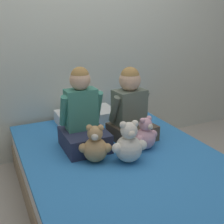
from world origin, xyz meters
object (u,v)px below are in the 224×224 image
object	(u,v)px
child_on_left	(83,119)
pillow_at_headboard	(86,116)
teddy_bear_held_by_right_child	(145,135)
teddy_bear_between_children	(129,145)
teddy_bear_held_by_left_child	(95,146)
child_on_right	(130,109)
bed	(123,179)

from	to	relation	value
child_on_left	pillow_at_headboard	size ratio (longest dim) A/B	1.13
teddy_bear_held_by_right_child	teddy_bear_between_children	xyz separation A→B (m)	(-0.21, -0.12, 0.02)
teddy_bear_held_by_left_child	teddy_bear_between_children	world-z (taller)	teddy_bear_between_children
child_on_right	teddy_bear_held_by_right_child	size ratio (longest dim) A/B	2.30
child_on_left	child_on_right	size ratio (longest dim) A/B	1.05
pillow_at_headboard	teddy_bear_held_by_left_child	bearing A→B (deg)	-105.82
teddy_bear_held_by_left_child	pillow_at_headboard	size ratio (longest dim) A/B	0.50
teddy_bear_between_children	pillow_at_headboard	world-z (taller)	teddy_bear_between_children
child_on_left	child_on_right	world-z (taller)	child_on_left
child_on_right	teddy_bear_held_by_left_child	xyz separation A→B (m)	(-0.41, -0.25, -0.13)
bed	teddy_bear_between_children	xyz separation A→B (m)	(-0.00, -0.08, 0.32)
bed	pillow_at_headboard	world-z (taller)	pillow_at_headboard
pillow_at_headboard	teddy_bear_between_children	bearing A→B (deg)	-90.02
child_on_left	teddy_bear_held_by_left_child	bearing A→B (deg)	-89.88
teddy_bear_between_children	child_on_left	bearing A→B (deg)	130.05
child_on_right	pillow_at_headboard	xyz separation A→B (m)	(-0.20, 0.49, -0.19)
child_on_left	teddy_bear_held_by_right_child	xyz separation A→B (m)	(0.42, -0.23, -0.12)
bed	child_on_right	size ratio (longest dim) A/B	3.22
child_on_left	pillow_at_headboard	bearing A→B (deg)	67.41
teddy_bear_held_by_left_child	teddy_bear_held_by_right_child	bearing A→B (deg)	27.21
child_on_left	child_on_right	xyz separation A→B (m)	(0.41, 0.00, 0.02)
teddy_bear_between_children	pillow_at_headboard	bearing A→B (deg)	99.09
teddy_bear_held_by_right_child	bed	bearing A→B (deg)	174.95
child_on_right	pillow_at_headboard	bearing A→B (deg)	104.70
bed	child_on_left	distance (m)	0.55
teddy_bear_between_children	bed	bearing A→B (deg)	98.95
bed	teddy_bear_held_by_left_child	world-z (taller)	teddy_bear_held_by_left_child
pillow_at_headboard	bed	bearing A→B (deg)	-90.00
child_on_left	teddy_bear_between_children	size ratio (longest dim) A/B	2.06
child_on_left	bed	bearing A→B (deg)	-51.65
bed	teddy_bear_held_by_left_child	xyz separation A→B (m)	(-0.21, 0.02, 0.31)
bed	teddy_bear_between_children	distance (m)	0.33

